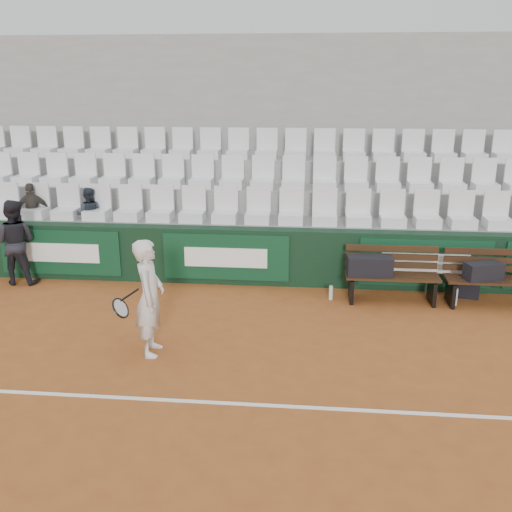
# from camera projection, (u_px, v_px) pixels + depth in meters

# --- Properties ---
(ground) EXTENTS (80.00, 80.00, 0.00)m
(ground) POSITION_uv_depth(u_px,v_px,m) (194.00, 402.00, 6.43)
(ground) COLOR #994F22
(ground) RESTS_ON ground
(court_baseline) EXTENTS (18.00, 0.06, 0.01)m
(court_baseline) POSITION_uv_depth(u_px,v_px,m) (194.00, 401.00, 6.43)
(court_baseline) COLOR white
(court_baseline) RESTS_ON ground
(back_barrier) EXTENTS (18.00, 0.34, 1.00)m
(back_barrier) POSITION_uv_depth(u_px,v_px,m) (242.00, 256.00, 10.07)
(back_barrier) COLOR black
(back_barrier) RESTS_ON ground
(grandstand_tier_front) EXTENTS (18.00, 0.95, 1.00)m
(grandstand_tier_front) POSITION_uv_depth(u_px,v_px,m) (243.00, 246.00, 10.68)
(grandstand_tier_front) COLOR gray
(grandstand_tier_front) RESTS_ON ground
(grandstand_tier_mid) EXTENTS (18.00, 0.95, 1.45)m
(grandstand_tier_mid) POSITION_uv_depth(u_px,v_px,m) (248.00, 222.00, 11.52)
(grandstand_tier_mid) COLOR gray
(grandstand_tier_mid) RESTS_ON ground
(grandstand_tier_back) EXTENTS (18.00, 0.95, 1.90)m
(grandstand_tier_back) POSITION_uv_depth(u_px,v_px,m) (253.00, 202.00, 12.35)
(grandstand_tier_back) COLOR #979794
(grandstand_tier_back) RESTS_ON ground
(grandstand_rear_wall) EXTENTS (18.00, 0.30, 4.40)m
(grandstand_rear_wall) POSITION_uv_depth(u_px,v_px,m) (256.00, 140.00, 12.58)
(grandstand_rear_wall) COLOR gray
(grandstand_rear_wall) RESTS_ON ground
(seat_row_front) EXTENTS (11.90, 0.44, 0.63)m
(seat_row_front) POSITION_uv_depth(u_px,v_px,m) (241.00, 205.00, 10.27)
(seat_row_front) COLOR silver
(seat_row_front) RESTS_ON grandstand_tier_front
(seat_row_mid) EXTENTS (11.90, 0.44, 0.63)m
(seat_row_mid) POSITION_uv_depth(u_px,v_px,m) (247.00, 172.00, 11.04)
(seat_row_mid) COLOR silver
(seat_row_mid) RESTS_ON grandstand_tier_mid
(seat_row_back) EXTENTS (11.90, 0.44, 0.63)m
(seat_row_back) POSITION_uv_depth(u_px,v_px,m) (252.00, 144.00, 11.81)
(seat_row_back) COLOR silver
(seat_row_back) RESTS_ON grandstand_tier_back
(bench_left) EXTENTS (1.50, 0.56, 0.45)m
(bench_left) POSITION_uv_depth(u_px,v_px,m) (391.00, 288.00, 9.30)
(bench_left) COLOR #372010
(bench_left) RESTS_ON ground
(bench_right) EXTENTS (1.50, 0.56, 0.45)m
(bench_right) POSITION_uv_depth(u_px,v_px,m) (492.00, 292.00, 9.12)
(bench_right) COLOR #331C0F
(bench_right) RESTS_ON ground
(sports_bag_left) EXTENTS (0.74, 0.35, 0.31)m
(sports_bag_left) POSITION_uv_depth(u_px,v_px,m) (370.00, 266.00, 9.19)
(sports_bag_left) COLOR black
(sports_bag_left) RESTS_ON bench_left
(sports_bag_right) EXTENTS (0.64, 0.44, 0.27)m
(sports_bag_right) POSITION_uv_depth(u_px,v_px,m) (483.00, 271.00, 9.00)
(sports_bag_right) COLOR black
(sports_bag_right) RESTS_ON bench_right
(sports_bag_ground) EXTENTS (0.49, 0.36, 0.27)m
(sports_bag_ground) POSITION_uv_depth(u_px,v_px,m) (465.00, 289.00, 9.53)
(sports_bag_ground) COLOR black
(sports_bag_ground) RESTS_ON ground
(water_bottle_near) EXTENTS (0.07, 0.07, 0.23)m
(water_bottle_near) POSITION_uv_depth(u_px,v_px,m) (331.00, 293.00, 9.40)
(water_bottle_near) COLOR silver
(water_bottle_near) RESTS_ON ground
(water_bottle_far) EXTENTS (0.08, 0.08, 0.28)m
(water_bottle_far) POSITION_uv_depth(u_px,v_px,m) (455.00, 297.00, 9.17)
(water_bottle_far) COLOR silver
(water_bottle_far) RESTS_ON ground
(tennis_player) EXTENTS (0.71, 0.60, 1.56)m
(tennis_player) POSITION_uv_depth(u_px,v_px,m) (150.00, 298.00, 7.37)
(tennis_player) COLOR silver
(tennis_player) RESTS_ON ground
(ball_kid) EXTENTS (0.76, 0.61, 1.51)m
(ball_kid) POSITION_uv_depth(u_px,v_px,m) (15.00, 242.00, 9.99)
(ball_kid) COLOR black
(ball_kid) RESTS_ON ground
(spectator_b) EXTENTS (0.69, 0.50, 1.09)m
(spectator_b) POSITION_uv_depth(u_px,v_px,m) (30.00, 188.00, 10.62)
(spectator_b) COLOR #36302B
(spectator_b) RESTS_ON grandstand_tier_front
(spectator_c) EXTENTS (0.56, 0.46, 1.03)m
(spectator_c) POSITION_uv_depth(u_px,v_px,m) (87.00, 191.00, 10.53)
(spectator_c) COLOR #202731
(spectator_c) RESTS_ON grandstand_tier_front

